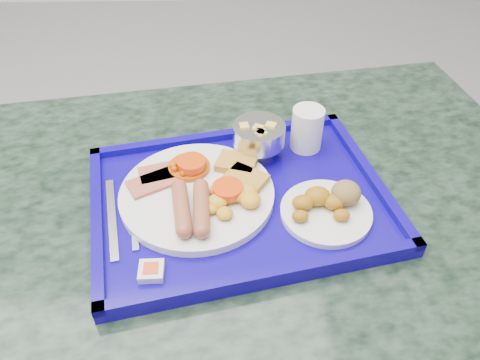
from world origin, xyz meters
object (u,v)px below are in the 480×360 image
object	(u,v)px
tray	(240,200)
main_plate	(201,191)
juice_cup	(307,128)
fruit_bowl	(259,135)
bread_plate	(328,206)
table	(227,272)

from	to	relation	value
tray	main_plate	xyz separation A→B (m)	(-0.07, 0.00, 0.02)
tray	juice_cup	size ratio (longest dim) A/B	6.71
fruit_bowl	tray	bearing A→B (deg)	-108.19
tray	fruit_bowl	distance (m)	0.14
tray	juice_cup	distance (m)	0.20
bread_plate	tray	bearing A→B (deg)	164.16
table	fruit_bowl	xyz separation A→B (m)	(0.07, 0.12, 0.26)
table	bread_plate	distance (m)	0.29
table	juice_cup	distance (m)	0.34
tray	main_plate	distance (m)	0.07
bread_plate	juice_cup	world-z (taller)	juice_cup
main_plate	fruit_bowl	world-z (taller)	fruit_bowl
juice_cup	tray	bearing A→B (deg)	-133.48
tray	fruit_bowl	world-z (taller)	fruit_bowl
table	main_plate	bearing A→B (deg)	-179.36
table	juice_cup	xyz separation A→B (m)	(0.16, 0.14, 0.26)
tray	juice_cup	world-z (taller)	juice_cup
tray	bread_plate	bearing A→B (deg)	-15.84
table	bread_plate	size ratio (longest dim) A/B	8.92
main_plate	table	bearing A→B (deg)	0.64
tray	main_plate	world-z (taller)	main_plate
bread_plate	main_plate	bearing A→B (deg)	168.46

